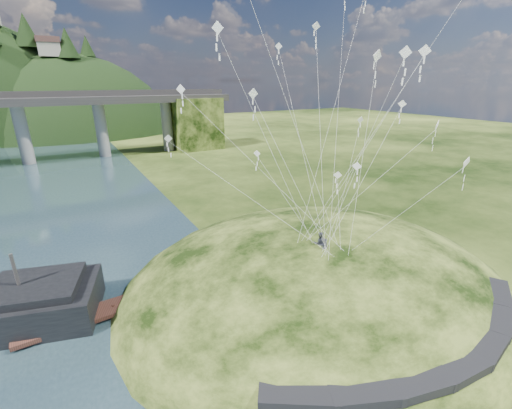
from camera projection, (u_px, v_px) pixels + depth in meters
ground at (249, 326)px, 25.38m from camera, size 320.00×320.00×0.00m
grass_hill at (316, 297)px, 31.26m from camera, size 36.00×32.00×13.00m
footpath at (439, 351)px, 20.21m from camera, size 22.29×5.84×0.83m
wooden_dock at (114, 307)px, 26.79m from camera, size 13.59×2.88×0.96m
kite_flyers at (321, 234)px, 26.77m from camera, size 1.16×1.54×1.95m
kite_swarm at (337, 77)px, 26.83m from camera, size 19.95×18.15×19.20m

